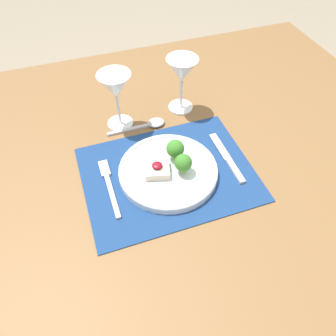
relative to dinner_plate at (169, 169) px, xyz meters
name	(u,v)px	position (x,y,z in m)	size (l,w,h in m)	color
ground_plane	(168,285)	(0.00, 0.00, -0.76)	(8.00, 8.00, 0.00)	gray
dining_table	(168,190)	(0.00, 0.00, -0.09)	(1.54, 1.27, 0.74)	brown
placemat	(168,174)	(0.00, 0.00, -0.02)	(0.43, 0.33, 0.00)	navy
dinner_plate	(169,169)	(0.00, 0.00, 0.00)	(0.25, 0.25, 0.07)	silver
fork	(109,183)	(-0.15, 0.01, -0.01)	(0.02, 0.19, 0.01)	#B2B2B7
knife	(229,160)	(0.16, -0.01, -0.01)	(0.02, 0.19, 0.01)	#B2B2B7
spoon	(150,124)	(0.01, 0.19, -0.01)	(0.17, 0.04, 0.01)	#B2B2B7
wine_glass_near	(182,73)	(0.12, 0.24, 0.11)	(0.09, 0.09, 0.17)	white
wine_glass_far	(115,89)	(-0.07, 0.23, 0.11)	(0.09, 0.09, 0.17)	white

